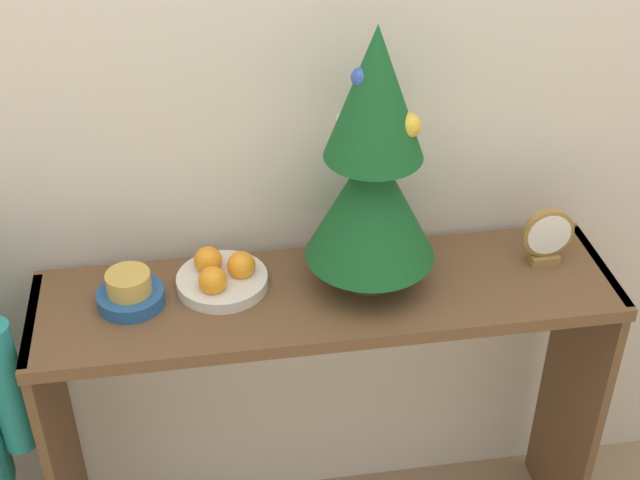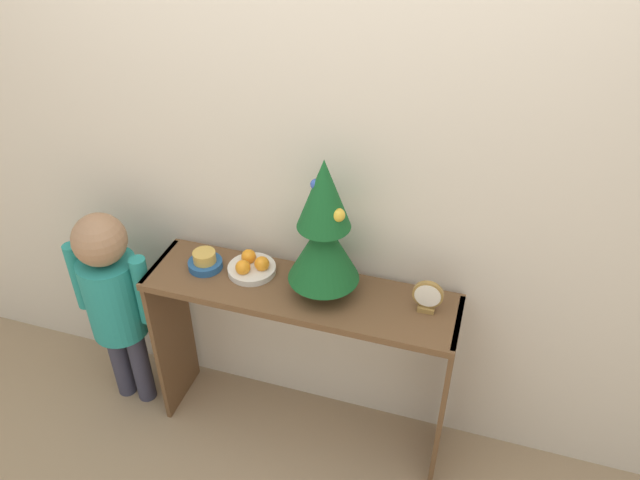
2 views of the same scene
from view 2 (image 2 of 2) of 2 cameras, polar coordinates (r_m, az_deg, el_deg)
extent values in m
plane|color=#997F60|center=(2.92, -2.67, -18.89)|extent=(12.00, 12.00, 0.00)
cube|color=beige|center=(2.34, -0.43, 6.79)|extent=(7.00, 0.05, 2.50)
cube|color=brown|center=(2.43, -1.89, -4.83)|extent=(1.24, 0.33, 0.03)
cube|color=brown|center=(2.91, -13.32, -8.25)|extent=(0.02, 0.30, 0.82)
cube|color=brown|center=(2.63, 11.37, -13.87)|extent=(0.02, 0.30, 0.82)
cylinder|color=#4C3828|center=(2.40, 0.33, -4.26)|extent=(0.11, 0.11, 0.05)
cylinder|color=brown|center=(2.37, 0.33, -3.43)|extent=(0.02, 0.02, 0.04)
cone|color=#145123|center=(2.28, 0.34, -0.77)|extent=(0.27, 0.27, 0.27)
cone|color=#145123|center=(2.15, 0.37, 4.24)|extent=(0.20, 0.20, 0.27)
sphere|color=#2D4CA8|center=(2.14, -0.37, 5.11)|extent=(0.04, 0.04, 0.04)
sphere|color=gold|center=(2.15, 1.68, 2.30)|extent=(0.05, 0.05, 0.05)
sphere|color=silver|center=(2.24, -0.33, 3.17)|extent=(0.06, 0.06, 0.06)
cylinder|color=silver|center=(2.51, -6.25, -2.67)|extent=(0.19, 0.19, 0.03)
sphere|color=orange|center=(2.48, -5.34, -2.18)|extent=(0.06, 0.06, 0.06)
sphere|color=orange|center=(2.53, -6.54, -1.51)|extent=(0.06, 0.06, 0.06)
sphere|color=orange|center=(2.47, -7.06, -2.50)|extent=(0.06, 0.06, 0.06)
cylinder|color=#235189|center=(2.56, -10.44, -2.20)|extent=(0.14, 0.14, 0.03)
cylinder|color=gold|center=(2.54, -10.53, -1.52)|extent=(0.09, 0.09, 0.04)
cube|color=olive|center=(2.36, 9.68, -6.15)|extent=(0.06, 0.04, 0.02)
cylinder|color=olive|center=(2.32, 9.85, -4.92)|extent=(0.11, 0.02, 0.11)
cylinder|color=white|center=(2.31, 9.81, -5.07)|extent=(0.10, 0.00, 0.10)
cylinder|color=#38384C|center=(3.13, -17.80, -10.37)|extent=(0.09, 0.09, 0.42)
cylinder|color=#38384C|center=(3.08, -16.06, -10.91)|extent=(0.09, 0.09, 0.42)
cylinder|color=teal|center=(2.84, -18.33, -4.96)|extent=(0.24, 0.24, 0.38)
sphere|color=#997051|center=(2.66, -19.52, 0.01)|extent=(0.22, 0.22, 0.22)
cylinder|color=teal|center=(2.87, -21.20, -3.10)|extent=(0.07, 0.07, 0.33)
cylinder|color=teal|center=(2.71, -15.87, -4.45)|extent=(0.07, 0.07, 0.33)
camera|label=1|loc=(1.00, -48.67, -1.58)|focal=50.00mm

